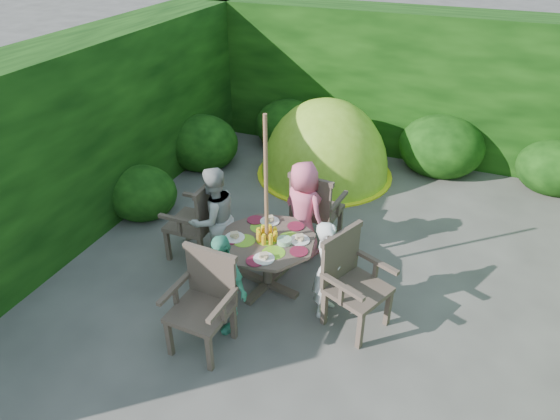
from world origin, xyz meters
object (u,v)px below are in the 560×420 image
at_px(parasol_pole, 266,208).
at_px(garden_chair_back, 315,208).
at_px(child_right, 327,269).
at_px(child_front, 223,282).
at_px(dome_tent, 324,174).
at_px(garden_chair_left, 198,219).
at_px(child_back, 303,210).
at_px(patio_table, 267,247).
at_px(garden_chair_right, 352,280).
at_px(child_left, 214,219).
at_px(garden_chair_front, 204,301).

bearing_deg(parasol_pole, garden_chair_back, 77.74).
bearing_deg(child_right, parasol_pole, 78.88).
height_order(child_front, dome_tent, dome_tent).
distance_m(garden_chair_left, child_back, 1.34).
relative_size(patio_table, garden_chair_back, 1.32).
xyz_separation_m(garden_chair_right, dome_tent, (-1.33, 3.27, -0.56)).
distance_m(parasol_pole, garden_chair_back, 1.21).
bearing_deg(patio_table, child_front, -102.04).
xyz_separation_m(child_right, child_left, (-1.57, 0.33, 0.09)).
bearing_deg(child_left, child_right, 106.60).
bearing_deg(patio_table, parasol_pole, -178.95).
xyz_separation_m(patio_table, child_front, (-0.17, -0.78, 0.02)).
xyz_separation_m(garden_chair_back, child_front, (-0.39, -1.85, 0.03)).
height_order(garden_chair_left, child_left, child_left).
xyz_separation_m(parasol_pole, dome_tent, (-0.26, 3.07, -1.10)).
bearing_deg(garden_chair_right, garden_chair_left, 102.04).
bearing_deg(garden_chair_front, parasol_pole, 80.37).
bearing_deg(child_left, child_back, 151.60).
xyz_separation_m(garden_chair_right, garden_chair_left, (-2.13, 0.44, 0.00)).
relative_size(garden_chair_left, child_back, 0.80).
xyz_separation_m(garden_chair_left, dome_tent, (0.80, 2.82, -0.56)).
relative_size(garden_chair_front, child_front, 0.87).
bearing_deg(child_right, garden_chair_back, 24.89).
distance_m(child_right, child_left, 1.60).
bearing_deg(child_left, patio_table, 106.66).
bearing_deg(child_right, patio_table, 78.82).
bearing_deg(garden_chair_right, child_back, 66.40).
xyz_separation_m(garden_chair_front, dome_tent, (-0.02, 4.13, -0.55)).
height_order(child_left, dome_tent, child_left).
bearing_deg(child_right, child_back, 33.88).
bearing_deg(child_front, parasol_pole, 101.51).
xyz_separation_m(garden_chair_left, child_right, (1.84, -0.40, 0.03)).
height_order(garden_chair_back, child_front, child_front).
distance_m(parasol_pole, child_right, 0.95).
bearing_deg(patio_table, child_left, 168.31).
height_order(garden_chair_front, dome_tent, dome_tent).
bearing_deg(dome_tent, child_back, -83.31).
relative_size(garden_chair_left, garden_chair_back, 1.01).
relative_size(garden_chair_back, child_left, 0.77).
relative_size(patio_table, child_right, 1.17).
relative_size(patio_table, child_back, 1.04).
height_order(garden_chair_left, child_front, child_front).
bearing_deg(dome_tent, garden_chair_front, -93.47).
distance_m(parasol_pole, garden_chair_front, 1.22).
bearing_deg(garden_chair_front, child_right, 44.35).
relative_size(parasol_pole, child_back, 1.66).
relative_size(garden_chair_left, dome_tent, 0.40).
height_order(garden_chair_front, child_front, child_front).
height_order(patio_table, dome_tent, dome_tent).
xyz_separation_m(patio_table, garden_chair_back, (0.23, 1.06, -0.01)).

